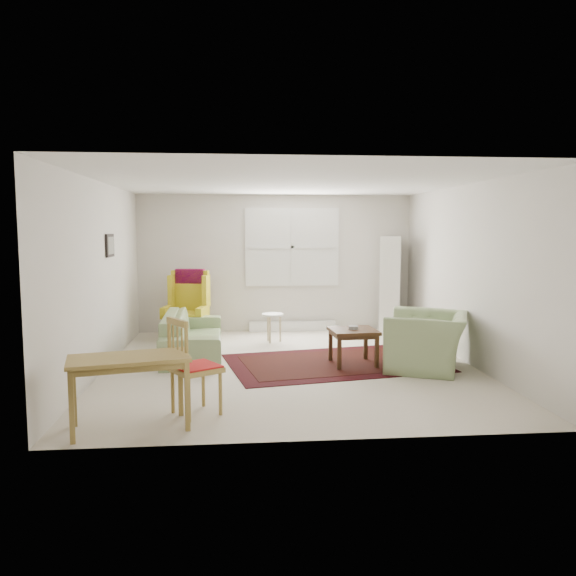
{
  "coord_description": "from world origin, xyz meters",
  "views": [
    {
      "loc": [
        -0.72,
        -7.53,
        1.88
      ],
      "look_at": [
        0.0,
        0.3,
        1.05
      ],
      "focal_mm": 35.0,
      "sensor_mm": 36.0,
      "label": 1
    }
  ],
  "objects": [
    {
      "name": "room",
      "position": [
        0.02,
        0.21,
        1.26
      ],
      "size": [
        5.04,
        5.54,
        2.51
      ],
      "color": "beige",
      "rests_on": "ground"
    },
    {
      "name": "desk",
      "position": [
        -1.73,
        -2.29,
        0.35
      ],
      "size": [
        1.19,
        0.79,
        0.7
      ],
      "primitive_type": null,
      "rotation": [
        0.0,
        0.0,
        0.23
      ],
      "color": "#A78C43",
      "rests_on": "ground"
    },
    {
      "name": "armchair",
      "position": [
        1.82,
        -0.31,
        0.45
      ],
      "size": [
        1.4,
        1.47,
        0.91
      ],
      "primitive_type": "imported",
      "rotation": [
        0.0,
        0.0,
        -1.97
      ],
      "color": "#859C68",
      "rests_on": "ground"
    },
    {
      "name": "stool",
      "position": [
        -0.13,
        1.69,
        0.24
      ],
      "size": [
        0.39,
        0.39,
        0.48
      ],
      "primitive_type": null,
      "rotation": [
        0.0,
        0.0,
        0.08
      ],
      "color": "white",
      "rests_on": "ground"
    },
    {
      "name": "sofa",
      "position": [
        -1.38,
        0.83,
        0.43
      ],
      "size": [
        0.9,
        2.16,
        0.86
      ],
      "primitive_type": "imported",
      "rotation": [
        0.0,
        0.0,
        1.6
      ],
      "color": "#859C68",
      "rests_on": "ground"
    },
    {
      "name": "wingback_chair",
      "position": [
        -1.59,
        2.05,
        0.59
      ],
      "size": [
        0.81,
        0.84,
        1.19
      ],
      "primitive_type": null,
      "rotation": [
        0.0,
        0.0,
        -0.19
      ],
      "color": "gold",
      "rests_on": "ground"
    },
    {
      "name": "coffee_table",
      "position": [
        0.88,
        -0.01,
        0.25
      ],
      "size": [
        0.66,
        0.66,
        0.51
      ],
      "primitive_type": null,
      "rotation": [
        0.0,
        0.0,
        0.06
      ],
      "color": "#412514",
      "rests_on": "ground"
    },
    {
      "name": "rug",
      "position": [
        0.63,
        0.1,
        0.01
      ],
      "size": [
        3.18,
        2.34,
        0.03
      ],
      "primitive_type": null,
      "rotation": [
        0.0,
        0.0,
        0.18
      ],
      "color": "black",
      "rests_on": "ground"
    },
    {
      "name": "cabinet",
      "position": [
        2.05,
        2.35,
        0.88
      ],
      "size": [
        0.56,
        0.78,
        1.75
      ],
      "primitive_type": null,
      "rotation": [
        0.0,
        0.0,
        -0.31
      ],
      "color": "white",
      "rests_on": "ground"
    },
    {
      "name": "desk_chair",
      "position": [
        -1.14,
        -1.91,
        0.5
      ],
      "size": [
        0.6,
        0.6,
        1.0
      ],
      "primitive_type": null,
      "rotation": [
        0.0,
        0.0,
        2.13
      ],
      "color": "#A78C43",
      "rests_on": "ground"
    }
  ]
}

